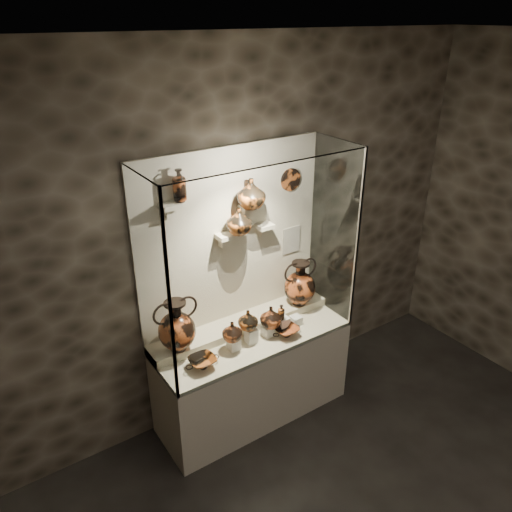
% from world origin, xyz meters
% --- Properties ---
extents(wall_back, '(5.00, 0.02, 3.20)m').
position_xyz_m(wall_back, '(0.00, 2.50, 1.60)').
color(wall_back, '#2A231A').
rests_on(wall_back, ground).
extents(plinth, '(1.70, 0.60, 0.80)m').
position_xyz_m(plinth, '(0.00, 2.18, 0.40)').
color(plinth, beige).
rests_on(plinth, floor).
extents(front_tier, '(1.68, 0.58, 0.03)m').
position_xyz_m(front_tier, '(0.00, 2.18, 0.82)').
color(front_tier, beige).
rests_on(front_tier, plinth).
extents(rear_tier, '(1.70, 0.25, 0.10)m').
position_xyz_m(rear_tier, '(0.00, 2.35, 0.85)').
color(rear_tier, beige).
rests_on(rear_tier, plinth).
extents(back_panel, '(1.70, 0.03, 1.60)m').
position_xyz_m(back_panel, '(0.00, 2.50, 1.60)').
color(back_panel, beige).
rests_on(back_panel, plinth).
extents(glass_front, '(1.70, 0.01, 1.60)m').
position_xyz_m(glass_front, '(0.00, 1.88, 1.60)').
color(glass_front, white).
rests_on(glass_front, plinth).
extents(glass_left, '(0.01, 0.60, 1.60)m').
position_xyz_m(glass_left, '(-0.85, 2.18, 1.60)').
color(glass_left, white).
rests_on(glass_left, plinth).
extents(glass_right, '(0.01, 0.60, 1.60)m').
position_xyz_m(glass_right, '(0.85, 2.18, 1.60)').
color(glass_right, white).
rests_on(glass_right, plinth).
extents(glass_top, '(1.70, 0.60, 0.01)m').
position_xyz_m(glass_top, '(0.00, 2.18, 2.40)').
color(glass_top, white).
rests_on(glass_top, back_panel).
extents(frame_post_left, '(0.02, 0.02, 1.60)m').
position_xyz_m(frame_post_left, '(-0.84, 1.89, 1.60)').
color(frame_post_left, gray).
rests_on(frame_post_left, plinth).
extents(frame_post_right, '(0.02, 0.02, 1.60)m').
position_xyz_m(frame_post_right, '(0.84, 1.89, 1.60)').
color(frame_post_right, gray).
rests_on(frame_post_right, plinth).
extents(pedestal_a, '(0.09, 0.09, 0.10)m').
position_xyz_m(pedestal_a, '(-0.22, 2.13, 0.88)').
color(pedestal_a, silver).
rests_on(pedestal_a, front_tier).
extents(pedestal_b, '(0.09, 0.09, 0.13)m').
position_xyz_m(pedestal_b, '(-0.05, 2.13, 0.90)').
color(pedestal_b, silver).
rests_on(pedestal_b, front_tier).
extents(pedestal_c, '(0.09, 0.09, 0.09)m').
position_xyz_m(pedestal_c, '(0.12, 2.13, 0.88)').
color(pedestal_c, silver).
rests_on(pedestal_c, front_tier).
extents(pedestal_d, '(0.09, 0.09, 0.12)m').
position_xyz_m(pedestal_d, '(0.28, 2.13, 0.89)').
color(pedestal_d, silver).
rests_on(pedestal_d, front_tier).
extents(pedestal_e, '(0.09, 0.09, 0.08)m').
position_xyz_m(pedestal_e, '(0.42, 2.13, 0.87)').
color(pedestal_e, silver).
rests_on(pedestal_e, front_tier).
extents(bracket_ul, '(0.14, 0.12, 0.04)m').
position_xyz_m(bracket_ul, '(-0.55, 2.42, 2.05)').
color(bracket_ul, beige).
rests_on(bracket_ul, back_panel).
extents(bracket_ca, '(0.14, 0.12, 0.04)m').
position_xyz_m(bracket_ca, '(-0.10, 2.42, 1.70)').
color(bracket_ca, beige).
rests_on(bracket_ca, back_panel).
extents(bracket_cb, '(0.10, 0.12, 0.04)m').
position_xyz_m(bracket_cb, '(0.10, 2.42, 1.90)').
color(bracket_cb, beige).
rests_on(bracket_cb, back_panel).
extents(bracket_cc, '(0.14, 0.12, 0.04)m').
position_xyz_m(bracket_cc, '(0.28, 2.42, 1.70)').
color(bracket_cc, beige).
rests_on(bracket_cc, back_panel).
extents(amphora_left, '(0.46, 0.46, 0.44)m').
position_xyz_m(amphora_left, '(-0.63, 2.30, 1.12)').
color(amphora_left, '#A94920').
rests_on(amphora_left, rear_tier).
extents(amphora_right, '(0.35, 0.35, 0.43)m').
position_xyz_m(amphora_right, '(0.59, 2.30, 1.11)').
color(amphora_right, '#A94920').
rests_on(amphora_right, rear_tier).
extents(jug_a, '(0.21, 0.21, 0.17)m').
position_xyz_m(jug_a, '(-0.24, 2.11, 1.02)').
color(jug_a, '#A94920').
rests_on(jug_a, pedestal_a).
extents(jug_b, '(0.21, 0.21, 0.17)m').
position_xyz_m(jug_b, '(-0.07, 2.15, 1.05)').
color(jug_b, '#B95A20').
rests_on(jug_b, pedestal_b).
extents(jug_c, '(0.23, 0.23, 0.19)m').
position_xyz_m(jug_c, '(0.14, 2.11, 1.02)').
color(jug_c, '#A94920').
rests_on(jug_c, pedestal_c).
extents(lekythos_small, '(0.08, 0.08, 0.16)m').
position_xyz_m(lekythos_small, '(0.25, 2.11, 1.03)').
color(lekythos_small, '#B95A20').
rests_on(lekythos_small, pedestal_d).
extents(kylix_left, '(0.31, 0.28, 0.11)m').
position_xyz_m(kylix_left, '(-0.54, 2.06, 0.88)').
color(kylix_left, '#B95A20').
rests_on(kylix_left, front_tier).
extents(kylix_right, '(0.31, 0.29, 0.10)m').
position_xyz_m(kylix_right, '(0.25, 2.04, 0.88)').
color(kylix_right, '#A94920').
rests_on(kylix_right, front_tier).
extents(lekythos_tall, '(0.12, 0.12, 0.27)m').
position_xyz_m(lekythos_tall, '(-0.47, 2.42, 2.20)').
color(lekythos_tall, '#A94920').
rests_on(lekythos_tall, bracket_ul).
extents(ovoid_vase_a, '(0.27, 0.27, 0.22)m').
position_xyz_m(ovoid_vase_a, '(-0.00, 2.37, 1.83)').
color(ovoid_vase_a, '#B95A20').
rests_on(ovoid_vase_a, bracket_ca).
extents(ovoid_vase_b, '(0.30, 0.30, 0.24)m').
position_xyz_m(ovoid_vase_b, '(0.11, 2.36, 2.04)').
color(ovoid_vase_b, '#B95A20').
rests_on(ovoid_vase_b, bracket_cb).
extents(wall_plate, '(0.20, 0.02, 0.20)m').
position_xyz_m(wall_plate, '(0.58, 2.47, 2.04)').
color(wall_plate, '#9C491E').
rests_on(wall_plate, back_panel).
extents(info_placard, '(0.19, 0.01, 0.25)m').
position_xyz_m(info_placard, '(0.61, 2.47, 1.47)').
color(info_placard, beige).
rests_on(info_placard, back_panel).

